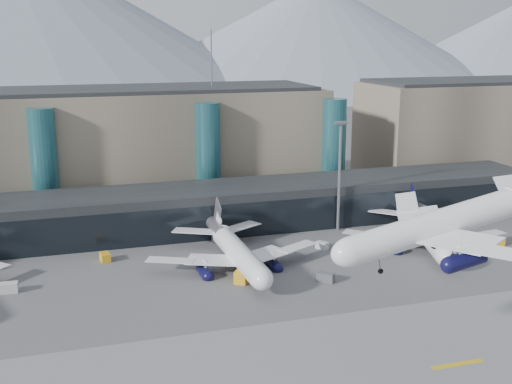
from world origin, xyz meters
TOP-DOWN VIEW (x-y plane):
  - ground at (0.00, 0.00)m, footprint 900.00×900.00m
  - concourse at (-0.02, 57.73)m, footprint 170.00×27.00m
  - terminal_main at (-25.00, 90.00)m, footprint 130.00×30.00m
  - terminal_east at (95.00, 90.00)m, footprint 70.00×30.00m
  - teal_towers at (-14.99, 74.01)m, footprint 116.40×19.40m
  - mountain_ridge at (15.97, 380.00)m, footprint 910.00×400.00m
  - lightmast_mid at (30.00, 48.00)m, footprint 3.00×1.20m
  - hero_jet at (19.42, -12.68)m, footprint 34.23×35.36m
  - jet_parked_mid at (0.64, 32.51)m, footprint 37.29×36.08m
  - jet_parked_right at (43.43, 32.45)m, footprint 35.72×37.53m
  - veh_a at (-41.57, 30.70)m, footprint 3.34×2.00m
  - veh_b at (-23.90, 42.29)m, footprint 2.16×3.13m
  - veh_c at (14.53, 18.91)m, footprint 3.41×3.30m
  - veh_d at (43.23, 36.95)m, footprint 2.74×3.38m
  - veh_e at (58.58, 27.58)m, footprint 3.52×2.64m
  - veh_g at (21.18, 36.57)m, footprint 2.68×2.97m
  - veh_h at (-0.10, 23.63)m, footprint 4.30×4.78m

SIDE VIEW (x-z plane):
  - ground at x=0.00m, z-range 0.00..0.00m
  - veh_g at x=21.18m, z-range 0.00..1.50m
  - veh_b at x=-23.90m, z-range 0.00..1.68m
  - veh_d at x=43.23m, z-range 0.00..1.70m
  - veh_c at x=14.53m, z-range 0.00..1.73m
  - veh_e at x=58.58m, z-range 0.00..1.77m
  - veh_a at x=-41.57m, z-range 0.00..1.82m
  - veh_h at x=-0.10m, z-range 0.00..2.36m
  - jet_parked_mid at x=0.64m, z-range -1.46..10.54m
  - jet_parked_right at x=43.43m, z-range -1.47..10.58m
  - concourse at x=-0.02m, z-range -0.03..9.97m
  - teal_towers at x=-14.99m, z-range -8.99..37.01m
  - lightmast_mid at x=30.00m, z-range 1.62..27.22m
  - terminal_main at x=-25.00m, z-range -0.06..30.94m
  - terminal_east at x=95.00m, z-range -0.06..30.94m
  - hero_jet at x=19.42m, z-range 15.63..27.02m
  - mountain_ridge at x=15.97m, z-range -9.26..100.74m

